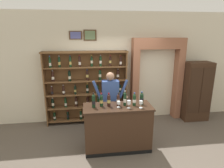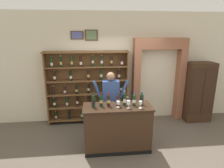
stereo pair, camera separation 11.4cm
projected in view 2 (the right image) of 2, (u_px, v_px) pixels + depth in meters
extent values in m
cube|color=brown|center=(123.00, 148.00, 4.36)|extent=(14.00, 14.00, 0.02)
cube|color=beige|center=(115.00, 68.00, 5.54)|extent=(12.00, 0.16, 3.12)
cube|color=#4C331E|center=(77.00, 35.00, 5.10)|extent=(0.35, 0.02, 0.22)
cube|color=#4E5498|center=(77.00, 35.00, 5.09)|extent=(0.28, 0.01, 0.18)
cube|color=#4C331E|center=(91.00, 35.00, 5.14)|extent=(0.35, 0.02, 0.29)
cube|color=#607850|center=(91.00, 35.00, 5.13)|extent=(0.28, 0.01, 0.23)
cube|color=brown|center=(47.00, 89.00, 5.24)|extent=(0.03, 0.30, 2.07)
cube|color=brown|center=(127.00, 87.00, 5.46)|extent=(0.03, 0.30, 2.07)
cube|color=brown|center=(88.00, 87.00, 5.49)|extent=(2.27, 0.02, 2.07)
cube|color=brown|center=(89.00, 118.00, 5.59)|extent=(2.21, 0.29, 0.02)
cylinder|color=black|center=(56.00, 116.00, 5.48)|extent=(0.07, 0.07, 0.20)
sphere|color=black|center=(56.00, 113.00, 5.46)|extent=(0.07, 0.07, 0.07)
cylinder|color=black|center=(56.00, 112.00, 5.45)|extent=(0.03, 0.03, 0.06)
cylinder|color=#B79338|center=(56.00, 111.00, 5.44)|extent=(0.03, 0.03, 0.03)
cylinder|color=silver|center=(56.00, 117.00, 5.49)|extent=(0.07, 0.07, 0.06)
cylinder|color=black|center=(69.00, 115.00, 5.50)|extent=(0.07, 0.07, 0.21)
sphere|color=black|center=(69.00, 112.00, 5.47)|extent=(0.07, 0.07, 0.07)
cylinder|color=black|center=(69.00, 111.00, 5.47)|extent=(0.03, 0.03, 0.06)
cylinder|color=maroon|center=(69.00, 110.00, 5.46)|extent=(0.04, 0.04, 0.03)
cylinder|color=black|center=(69.00, 115.00, 5.50)|extent=(0.07, 0.07, 0.07)
cylinder|color=black|center=(82.00, 115.00, 5.51)|extent=(0.07, 0.07, 0.22)
sphere|color=black|center=(82.00, 112.00, 5.48)|extent=(0.07, 0.07, 0.07)
cylinder|color=black|center=(82.00, 111.00, 5.47)|extent=(0.03, 0.03, 0.07)
cylinder|color=#B79338|center=(82.00, 110.00, 5.46)|extent=(0.03, 0.03, 0.03)
cylinder|color=beige|center=(82.00, 115.00, 5.51)|extent=(0.07, 0.07, 0.07)
cylinder|color=black|center=(96.00, 114.00, 5.59)|extent=(0.07, 0.07, 0.20)
sphere|color=black|center=(96.00, 111.00, 5.56)|extent=(0.07, 0.07, 0.07)
cylinder|color=black|center=(96.00, 110.00, 5.55)|extent=(0.03, 0.03, 0.08)
cylinder|color=#99999E|center=(96.00, 109.00, 5.54)|extent=(0.03, 0.03, 0.03)
cylinder|color=black|center=(96.00, 115.00, 5.59)|extent=(0.07, 0.07, 0.06)
cylinder|color=black|center=(106.00, 114.00, 5.58)|extent=(0.07, 0.07, 0.21)
sphere|color=black|center=(106.00, 111.00, 5.55)|extent=(0.07, 0.07, 0.07)
cylinder|color=black|center=(106.00, 110.00, 5.55)|extent=(0.03, 0.03, 0.06)
cylinder|color=maroon|center=(106.00, 109.00, 5.54)|extent=(0.03, 0.03, 0.03)
cylinder|color=tan|center=(106.00, 114.00, 5.58)|extent=(0.07, 0.07, 0.07)
cylinder|color=black|center=(119.00, 113.00, 5.68)|extent=(0.07, 0.07, 0.20)
sphere|color=black|center=(119.00, 110.00, 5.65)|extent=(0.07, 0.07, 0.07)
cylinder|color=black|center=(119.00, 109.00, 5.64)|extent=(0.03, 0.03, 0.06)
cylinder|color=navy|center=(119.00, 108.00, 5.64)|extent=(0.04, 0.04, 0.03)
cylinder|color=silver|center=(119.00, 113.00, 5.68)|extent=(0.07, 0.07, 0.06)
cube|color=brown|center=(88.00, 106.00, 5.49)|extent=(2.21, 0.29, 0.03)
cylinder|color=black|center=(54.00, 103.00, 5.33)|extent=(0.07, 0.07, 0.24)
sphere|color=black|center=(54.00, 99.00, 5.30)|extent=(0.07, 0.07, 0.07)
cylinder|color=black|center=(54.00, 98.00, 5.29)|extent=(0.03, 0.03, 0.07)
cylinder|color=#99999E|center=(54.00, 98.00, 5.28)|extent=(0.03, 0.03, 0.03)
cylinder|color=beige|center=(54.00, 104.00, 5.33)|extent=(0.07, 0.07, 0.08)
cylinder|color=#19381E|center=(67.00, 103.00, 5.40)|extent=(0.07, 0.07, 0.24)
sphere|color=#19381E|center=(67.00, 98.00, 5.37)|extent=(0.07, 0.07, 0.07)
cylinder|color=#19381E|center=(67.00, 97.00, 5.36)|extent=(0.03, 0.03, 0.08)
cylinder|color=black|center=(67.00, 96.00, 5.35)|extent=(0.04, 0.04, 0.03)
cylinder|color=silver|center=(67.00, 104.00, 5.41)|extent=(0.07, 0.07, 0.08)
cylinder|color=black|center=(77.00, 102.00, 5.45)|extent=(0.07, 0.07, 0.24)
sphere|color=black|center=(77.00, 98.00, 5.42)|extent=(0.07, 0.07, 0.07)
cylinder|color=black|center=(77.00, 97.00, 5.41)|extent=(0.03, 0.03, 0.07)
cylinder|color=black|center=(77.00, 96.00, 5.40)|extent=(0.04, 0.04, 0.03)
cylinder|color=silver|center=(77.00, 102.00, 5.46)|extent=(0.07, 0.07, 0.08)
cylinder|color=black|center=(89.00, 102.00, 5.45)|extent=(0.07, 0.07, 0.24)
sphere|color=black|center=(89.00, 98.00, 5.42)|extent=(0.07, 0.07, 0.07)
cylinder|color=black|center=(89.00, 96.00, 5.41)|extent=(0.03, 0.03, 0.08)
cylinder|color=#B79338|center=(89.00, 95.00, 5.40)|extent=(0.03, 0.03, 0.03)
cylinder|color=beige|center=(89.00, 103.00, 5.46)|extent=(0.07, 0.07, 0.08)
cylinder|color=#19381E|center=(100.00, 102.00, 5.47)|extent=(0.07, 0.07, 0.24)
sphere|color=#19381E|center=(99.00, 97.00, 5.44)|extent=(0.07, 0.07, 0.07)
cylinder|color=#19381E|center=(99.00, 97.00, 5.43)|extent=(0.03, 0.03, 0.06)
cylinder|color=#B79338|center=(99.00, 96.00, 5.43)|extent=(0.04, 0.04, 0.03)
cylinder|color=silver|center=(100.00, 103.00, 5.48)|extent=(0.07, 0.07, 0.08)
cylinder|color=#19381E|center=(109.00, 101.00, 5.54)|extent=(0.07, 0.07, 0.23)
sphere|color=#19381E|center=(109.00, 97.00, 5.51)|extent=(0.07, 0.07, 0.07)
cylinder|color=#19381E|center=(109.00, 96.00, 5.50)|extent=(0.03, 0.03, 0.07)
cylinder|color=navy|center=(109.00, 95.00, 5.50)|extent=(0.04, 0.04, 0.03)
cylinder|color=beige|center=(109.00, 101.00, 5.55)|extent=(0.07, 0.07, 0.07)
cylinder|color=black|center=(120.00, 100.00, 5.58)|extent=(0.07, 0.07, 0.25)
sphere|color=black|center=(120.00, 96.00, 5.54)|extent=(0.07, 0.07, 0.07)
cylinder|color=black|center=(120.00, 95.00, 5.54)|extent=(0.03, 0.03, 0.07)
cylinder|color=navy|center=(120.00, 94.00, 5.53)|extent=(0.03, 0.03, 0.03)
cylinder|color=beige|center=(120.00, 100.00, 5.58)|extent=(0.07, 0.07, 0.08)
cube|color=brown|center=(88.00, 94.00, 5.39)|extent=(2.21, 0.29, 0.02)
cylinder|color=black|center=(53.00, 91.00, 5.24)|extent=(0.07, 0.07, 0.20)
sphere|color=black|center=(53.00, 87.00, 5.21)|extent=(0.07, 0.07, 0.07)
cylinder|color=black|center=(53.00, 87.00, 5.21)|extent=(0.03, 0.03, 0.06)
cylinder|color=#99999E|center=(53.00, 86.00, 5.20)|extent=(0.03, 0.03, 0.03)
cylinder|color=black|center=(54.00, 92.00, 5.25)|extent=(0.07, 0.07, 0.06)
cylinder|color=black|center=(65.00, 91.00, 5.28)|extent=(0.07, 0.07, 0.20)
sphere|color=black|center=(65.00, 87.00, 5.26)|extent=(0.07, 0.07, 0.07)
cylinder|color=black|center=(65.00, 86.00, 5.25)|extent=(0.03, 0.03, 0.08)
cylinder|color=#99999E|center=(64.00, 85.00, 5.24)|extent=(0.03, 0.03, 0.03)
cylinder|color=silver|center=(65.00, 92.00, 5.29)|extent=(0.07, 0.07, 0.06)
cylinder|color=black|center=(76.00, 90.00, 5.30)|extent=(0.07, 0.07, 0.20)
sphere|color=black|center=(76.00, 87.00, 5.27)|extent=(0.07, 0.07, 0.07)
cylinder|color=black|center=(76.00, 86.00, 5.26)|extent=(0.03, 0.03, 0.07)
cylinder|color=black|center=(76.00, 85.00, 5.25)|extent=(0.03, 0.03, 0.03)
cylinder|color=tan|center=(76.00, 90.00, 5.30)|extent=(0.07, 0.07, 0.07)
cylinder|color=black|center=(89.00, 89.00, 5.39)|extent=(0.07, 0.07, 0.21)
sphere|color=black|center=(88.00, 86.00, 5.36)|extent=(0.07, 0.07, 0.07)
cylinder|color=black|center=(88.00, 85.00, 5.36)|extent=(0.03, 0.03, 0.08)
cylinder|color=#B79338|center=(88.00, 83.00, 5.35)|extent=(0.04, 0.04, 0.03)
cylinder|color=silver|center=(89.00, 89.00, 5.39)|extent=(0.07, 0.07, 0.07)
cylinder|color=#19381E|center=(99.00, 90.00, 5.39)|extent=(0.07, 0.07, 0.19)
sphere|color=#19381E|center=(99.00, 86.00, 5.36)|extent=(0.07, 0.07, 0.07)
cylinder|color=#19381E|center=(99.00, 85.00, 5.36)|extent=(0.03, 0.03, 0.07)
cylinder|color=black|center=(99.00, 84.00, 5.35)|extent=(0.03, 0.03, 0.03)
cylinder|color=black|center=(99.00, 90.00, 5.39)|extent=(0.07, 0.07, 0.06)
cylinder|color=#19381E|center=(109.00, 89.00, 5.41)|extent=(0.07, 0.07, 0.20)
sphere|color=#19381E|center=(109.00, 86.00, 5.39)|extent=(0.07, 0.07, 0.07)
cylinder|color=#19381E|center=(109.00, 85.00, 5.38)|extent=(0.03, 0.03, 0.07)
cylinder|color=#B79338|center=(109.00, 84.00, 5.37)|extent=(0.04, 0.04, 0.03)
cylinder|color=silver|center=(109.00, 89.00, 5.41)|extent=(0.07, 0.07, 0.06)
cylinder|color=black|center=(121.00, 89.00, 5.44)|extent=(0.07, 0.07, 0.19)
sphere|color=black|center=(121.00, 86.00, 5.42)|extent=(0.07, 0.07, 0.07)
cylinder|color=black|center=(121.00, 85.00, 5.41)|extent=(0.03, 0.03, 0.07)
cylinder|color=maroon|center=(121.00, 84.00, 5.40)|extent=(0.03, 0.03, 0.03)
cylinder|color=beige|center=(121.00, 89.00, 5.44)|extent=(0.07, 0.07, 0.06)
cube|color=brown|center=(87.00, 80.00, 5.29)|extent=(2.21, 0.29, 0.02)
cylinder|color=black|center=(54.00, 77.00, 5.18)|extent=(0.08, 0.08, 0.24)
sphere|color=black|center=(54.00, 72.00, 5.14)|extent=(0.07, 0.07, 0.07)
cylinder|color=black|center=(54.00, 71.00, 5.14)|extent=(0.03, 0.03, 0.06)
cylinder|color=#99999E|center=(54.00, 70.00, 5.13)|extent=(0.03, 0.03, 0.03)
cylinder|color=silver|center=(55.00, 78.00, 5.18)|extent=(0.08, 0.08, 0.08)
cylinder|color=black|center=(71.00, 76.00, 5.18)|extent=(0.08, 0.08, 0.24)
sphere|color=black|center=(71.00, 72.00, 5.15)|extent=(0.07, 0.07, 0.07)
cylinder|color=black|center=(70.00, 71.00, 5.14)|extent=(0.03, 0.03, 0.06)
cylinder|color=black|center=(70.00, 70.00, 5.13)|extent=(0.04, 0.04, 0.03)
cylinder|color=beige|center=(71.00, 77.00, 5.18)|extent=(0.08, 0.08, 0.08)
cylinder|color=black|center=(88.00, 76.00, 5.25)|extent=(0.08, 0.08, 0.23)
sphere|color=black|center=(88.00, 72.00, 5.21)|extent=(0.07, 0.07, 0.07)
cylinder|color=black|center=(88.00, 71.00, 5.21)|extent=(0.03, 0.03, 0.07)
cylinder|color=navy|center=(88.00, 70.00, 5.20)|extent=(0.04, 0.04, 0.03)
cylinder|color=tan|center=(88.00, 76.00, 5.24)|extent=(0.08, 0.08, 0.07)
cylinder|color=black|center=(101.00, 76.00, 5.26)|extent=(0.08, 0.08, 0.24)
sphere|color=black|center=(101.00, 71.00, 5.23)|extent=(0.07, 0.07, 0.07)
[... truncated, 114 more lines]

